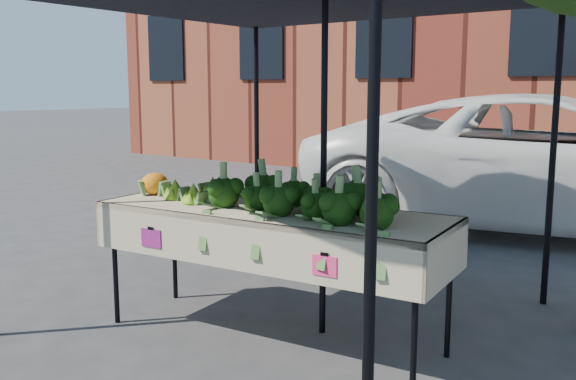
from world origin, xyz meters
name	(u,v)px	position (x,y,z in m)	size (l,w,h in m)	color
ground	(289,351)	(0.00, 0.00, 0.00)	(90.00, 90.00, 0.00)	#313134
table	(271,275)	(-0.22, 0.09, 0.45)	(2.46, 1.01, 0.90)	beige
canopy	(288,134)	(-0.35, 0.47, 1.37)	(3.16, 3.16, 2.74)	black
broccoli_heap	(307,193)	(0.05, 0.12, 1.03)	(1.37, 0.57, 0.26)	black
romanesco_cluster	(195,185)	(-0.89, 0.08, 1.00)	(0.43, 0.47, 0.20)	#73AE27
cauliflower_pair	(155,182)	(-1.27, 0.04, 0.99)	(0.20, 0.20, 0.18)	orange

